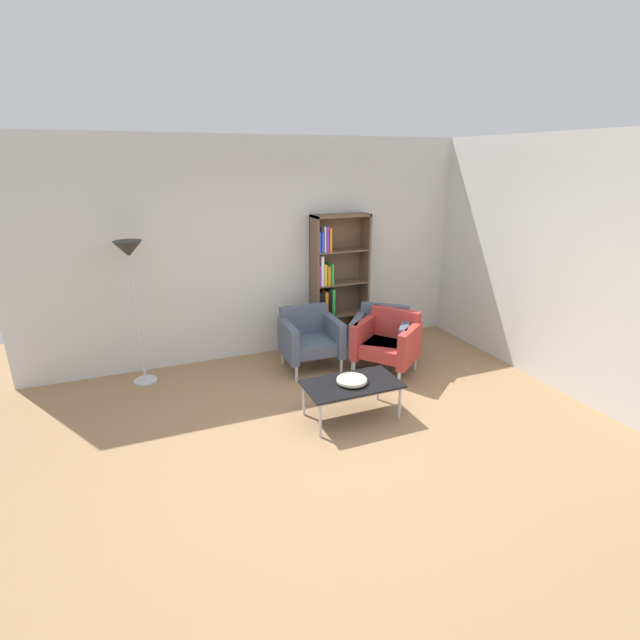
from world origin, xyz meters
The scene contains 10 objects.
ground_plane centered at (0.00, 0.00, 0.00)m, with size 8.32×8.32×0.00m, color #9E7751.
plaster_back_panel centered at (0.00, 2.46, 1.45)m, with size 6.40×0.12×2.90m, color silver.
plaster_right_partition centered at (2.86, 0.60, 1.45)m, with size 0.12×5.20×2.90m, color silver.
bookshelf_tall centered at (0.88, 2.24, 0.91)m, with size 0.80×0.30×1.90m.
coffee_table_low centered at (0.25, 0.33, 0.37)m, with size 1.00×0.56×0.40m.
decorative_bowl centered at (0.25, 0.33, 0.43)m, with size 0.32×0.32×0.05m.
armchair_corner_red centered at (0.30, 1.69, 0.41)m, with size 0.73×0.68×0.78m.
armchair_near_window centered at (1.18, 1.19, 0.41)m, with size 0.94×0.95×0.78m.
armchair_spare_guest centered at (1.19, 1.38, 0.41)m, with size 0.95×0.94×0.78m.
floor_lamp_torchiere centered at (-1.74, 2.05, 1.45)m, with size 0.32×0.32×1.74m.
Camera 1 is at (-1.72, -3.63, 2.61)m, focal length 26.37 mm.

